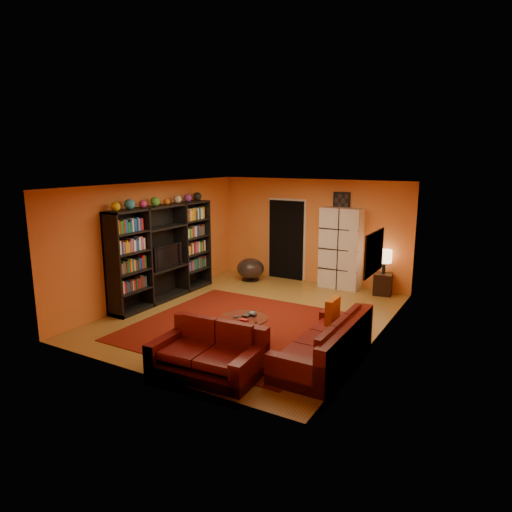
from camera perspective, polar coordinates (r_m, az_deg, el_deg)
The scene contains 20 objects.
floor at distance 9.28m, azimuth -0.50°, elevation -7.40°, with size 6.00×6.00×0.00m, color brown.
ceiling at distance 8.76m, azimuth -0.54°, elevation 8.84°, with size 6.00×6.00×0.00m, color white.
wall_back at distance 11.57m, azimuth 7.03°, elevation 3.09°, with size 6.00×6.00×0.00m, color orange.
wall_front at distance 6.59m, azimuth -13.87°, elevation -4.12°, with size 6.00×6.00×0.00m, color orange.
wall_left at distance 10.39m, azimuth -12.50°, elevation 1.86°, with size 6.00×6.00×0.00m, color orange.
wall_right at distance 7.99m, azimuth 15.15°, elevation -1.35°, with size 6.00×6.00×0.00m, color orange.
rug at distance 8.67m, azimuth -2.30°, elevation -8.82°, with size 3.60×3.60×0.01m, color #4F0F09.
doorway at distance 11.87m, azimuth 3.81°, elevation 2.01°, with size 0.95×0.10×2.04m, color black.
wall_art_right at distance 7.64m, azimuth 14.54°, elevation 0.40°, with size 0.03×1.00×0.70m, color black.
wall_art_back at distance 11.19m, azimuth 10.65°, elevation 6.54°, with size 0.42×0.03×0.52m, color black.
entertainment_unit at distance 10.29m, azimuth -11.51°, elevation 0.39°, with size 0.45×3.00×2.10m, color black.
tv at distance 10.27m, azimuth -11.33°, elevation -0.01°, with size 0.12×0.91×0.53m, color black.
sofa at distance 7.21m, azimuth 9.11°, elevation -11.03°, with size 0.91×2.20×0.85m.
loveseat at distance 6.94m, azimuth -5.75°, elevation -11.93°, with size 1.65×1.06×0.85m.
throw_pillow at distance 7.70m, azimuth 9.55°, elevation -6.79°, with size 0.12×0.42×0.42m, color #CB6416.
coffee_table at distance 7.91m, azimuth -1.50°, elevation -8.03°, with size 0.83×0.83×0.42m.
storage_cabinet at distance 11.15m, azimuth 10.54°, elevation 0.94°, with size 0.98×0.43×1.95m, color silver.
bowl_chair at distance 11.77m, azimuth -0.70°, elevation -1.59°, with size 0.70×0.70×0.57m.
side_table at distance 10.97m, azimuth 15.57°, elevation -3.39°, with size 0.40×0.40×0.50m, color black.
table_lamp at distance 10.82m, azimuth 15.76°, elevation -0.10°, with size 0.33×0.33×0.55m.
Camera 1 is at (4.43, -7.54, 3.11)m, focal length 32.00 mm.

